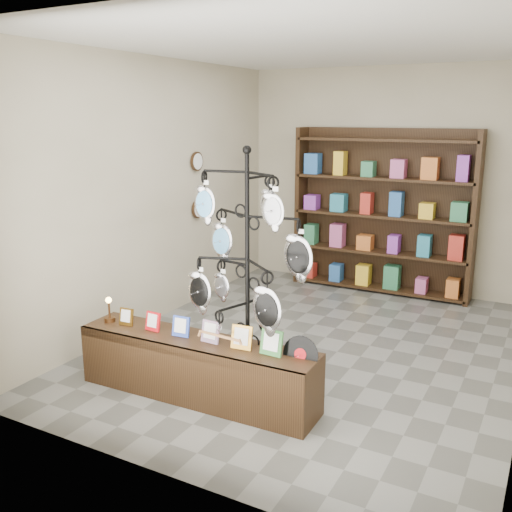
{
  "coord_description": "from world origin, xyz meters",
  "views": [
    {
      "loc": [
        2.1,
        -5.19,
        2.37
      ],
      "look_at": [
        -0.16,
        -1.0,
        1.19
      ],
      "focal_mm": 40.0,
      "sensor_mm": 36.0,
      "label": 1
    }
  ],
  "objects": [
    {
      "name": "ground",
      "position": [
        0.0,
        0.0,
        0.0
      ],
      "size": [
        5.0,
        5.0,
        0.0
      ],
      "primitive_type": "plane",
      "color": "slate",
      "rests_on": "ground"
    },
    {
      "name": "room_envelope",
      "position": [
        0.0,
        0.0,
        1.85
      ],
      "size": [
        5.0,
        5.0,
        5.0
      ],
      "color": "#BCB197",
      "rests_on": "ground"
    },
    {
      "name": "display_tree",
      "position": [
        -0.06,
        -1.33,
        1.24
      ],
      "size": [
        1.1,
        1.02,
        2.14
      ],
      "rotation": [
        0.0,
        0.0,
        -0.16
      ],
      "color": "black",
      "rests_on": "ground"
    },
    {
      "name": "front_shelf",
      "position": [
        -0.48,
        -1.48,
        0.27
      ],
      "size": [
        2.17,
        0.49,
        0.76
      ],
      "rotation": [
        0.0,
        0.0,
        0.02
      ],
      "color": "black",
      "rests_on": "ground"
    },
    {
      "name": "back_shelving",
      "position": [
        0.0,
        2.3,
        1.03
      ],
      "size": [
        2.42,
        0.36,
        2.2
      ],
      "color": "black",
      "rests_on": "ground"
    },
    {
      "name": "wall_clocks",
      "position": [
        -1.97,
        0.8,
        1.5
      ],
      "size": [
        0.03,
        0.24,
        0.84
      ],
      "color": "black",
      "rests_on": "ground"
    }
  ]
}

